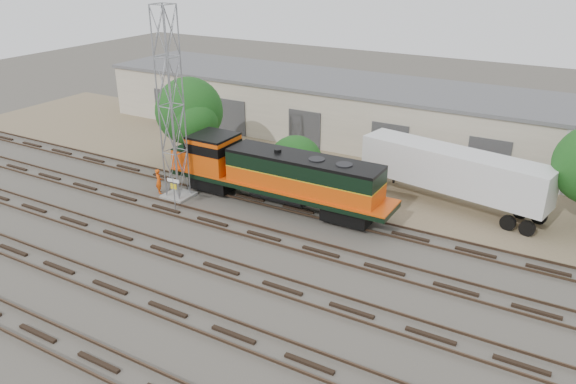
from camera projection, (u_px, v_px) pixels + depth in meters
The scene contains 11 objects.
ground at pixel (251, 247), 33.97m from camera, with size 140.00×140.00×0.00m, color #47423A.
dirt_strip at pixel (352, 169), 45.89m from camera, with size 80.00×16.00×0.02m, color #726047.
tracks at pixel (221, 268), 31.55m from camera, with size 80.00×20.40×0.28m.
warehouse at pixel (389, 115), 51.15m from camera, with size 58.40×10.40×5.30m.
locomotive at pixel (274, 174), 38.69m from camera, with size 16.87×2.96×4.06m.
signal_tower at pixel (171, 109), 38.26m from camera, with size 1.98×1.98×13.38m.
sign_post at pixel (174, 188), 38.16m from camera, with size 0.96×0.11×2.34m.
worker at pixel (159, 181), 41.13m from camera, with size 0.68×0.45×1.87m, color #E54D0C.
semi_trailer at pixel (457, 172), 38.34m from camera, with size 13.43×5.03×4.05m.
tree_west at pixel (190, 114), 45.44m from camera, with size 5.79×5.51×7.21m.
tree_mid at pixel (297, 165), 41.88m from camera, with size 4.37×4.16×4.16m.
Camera 1 is at (16.84, -24.71, 16.61)m, focal length 35.00 mm.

